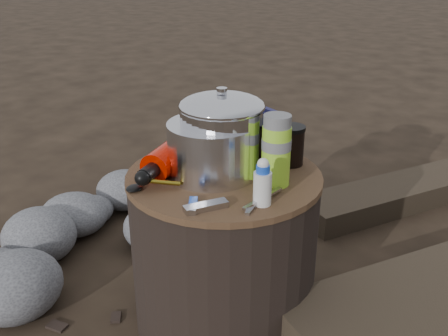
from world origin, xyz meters
The scene contains 16 objects.
ground centered at (0.00, 0.00, 0.00)m, with size 60.00×60.00×0.00m, color black.
stump centered at (0.00, 0.00, 0.23)m, with size 0.50×0.50×0.46m, color black.
rock_ring centered at (-0.59, 0.07, 0.09)m, with size 0.42×0.91×0.18m, color #59595E, non-canonical shape.
log_small centered at (0.31, 1.08, 0.05)m, with size 0.21×1.13×0.09m, color #33291E.
foil_windscreen centered at (-0.03, -0.01, 0.53)m, with size 0.23×0.23×0.14m, color silver.
camping_pot centered at (-0.01, 0.01, 0.57)m, with size 0.21×0.21×0.21m, color silver.
fuel_bottle centered at (-0.14, -0.02, 0.50)m, with size 0.08×0.31×0.08m, color red, non-canonical shape.
thermos centered at (0.14, 0.02, 0.55)m, with size 0.07×0.07×0.18m, color #96D42C.
travel_mug centered at (0.12, 0.15, 0.52)m, with size 0.07×0.07×0.11m, color black.
stuff_sack centered at (-0.13, 0.13, 0.52)m, with size 0.16×0.13×0.11m, color #D0A203.
food_pouch centered at (0.02, 0.20, 0.52)m, with size 0.10×0.02×0.12m, color #161552.
lighter centered at (0.03, -0.19, 0.47)m, with size 0.02×0.07×0.01m, color blue.
multitool centered at (0.06, -0.18, 0.47)m, with size 0.03×0.10×0.01m, color #AFAFB5.
pot_grabber centered at (0.15, -0.09, 0.47)m, with size 0.04×0.14×0.01m, color #AFAFB5, non-canonical shape.
spork centered at (-0.15, -0.13, 0.47)m, with size 0.03×0.14×0.01m, color black, non-canonical shape.
squeeze_bottle centered at (0.16, -0.10, 0.51)m, with size 0.04×0.04×0.10m, color silver.
Camera 1 is at (0.63, -1.05, 1.02)m, focal length 41.93 mm.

